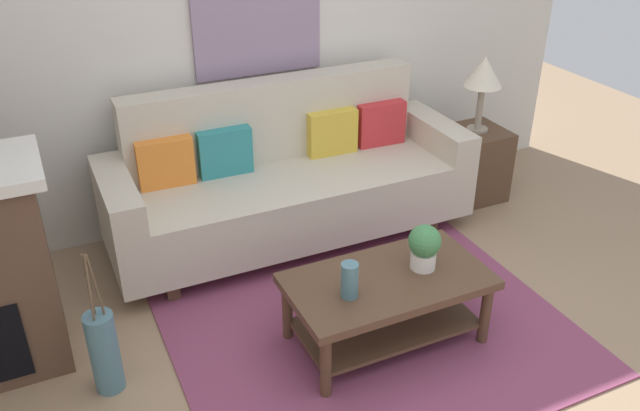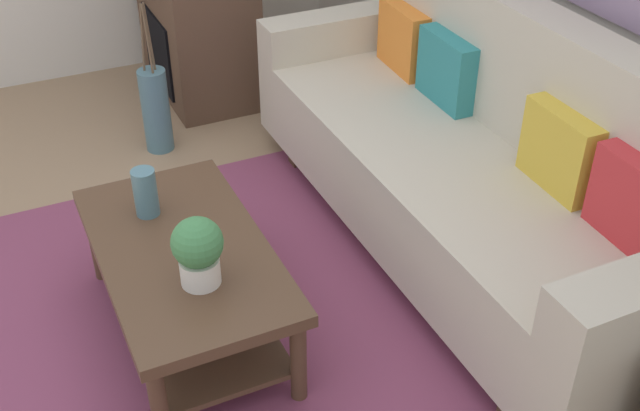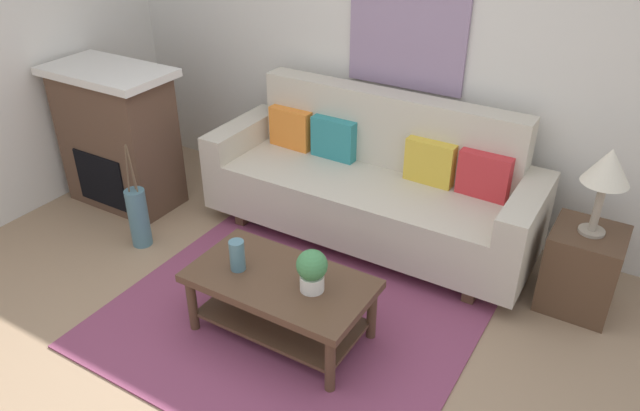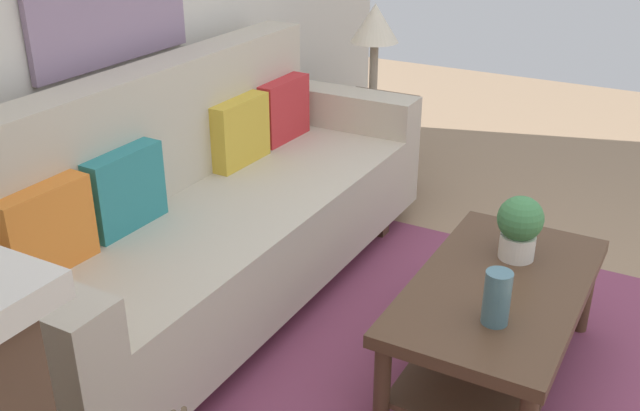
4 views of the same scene
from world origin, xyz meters
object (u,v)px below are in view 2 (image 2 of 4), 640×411
at_px(throw_pillow_mustard, 562,150).
at_px(floor_vase, 156,111).
at_px(throw_pillow_crimson, 637,203).
at_px(couch, 469,163).
at_px(tabletop_vase, 145,193).
at_px(throw_pillow_orange, 405,39).
at_px(throw_pillow_teal, 448,69).
at_px(potted_plant_tabletop, 198,250).
at_px(coffee_table, 185,271).

bearing_deg(throw_pillow_mustard, floor_vase, -148.06).
relative_size(throw_pillow_crimson, floor_vase, 0.78).
bearing_deg(throw_pillow_mustard, couch, -162.64).
xyz_separation_m(throw_pillow_mustard, tabletop_vase, (-0.61, -1.47, -0.15)).
xyz_separation_m(throw_pillow_orange, tabletop_vase, (0.58, -1.47, -0.15)).
xyz_separation_m(throw_pillow_teal, potted_plant_tabletop, (0.67, -1.41, -0.11)).
bearing_deg(floor_vase, couch, 35.37).
height_order(throw_pillow_orange, throw_pillow_mustard, same).
height_order(throw_pillow_teal, tabletop_vase, throw_pillow_teal).
xyz_separation_m(throw_pillow_teal, floor_vase, (-1.03, -1.14, -0.45)).
relative_size(throw_pillow_crimson, tabletop_vase, 1.84).
height_order(throw_pillow_mustard, tabletop_vase, throw_pillow_mustard).
relative_size(throw_pillow_crimson, coffee_table, 0.33).
distance_m(throw_pillow_orange, throw_pillow_mustard, 1.19).
bearing_deg(throw_pillow_orange, tabletop_vase, -68.55).
distance_m(couch, potted_plant_tabletop, 1.32).
bearing_deg(throw_pillow_crimson, couch, -171.12).
bearing_deg(tabletop_vase, potted_plant_tabletop, 7.01).
bearing_deg(throw_pillow_mustard, throw_pillow_orange, 180.00).
bearing_deg(throw_pillow_orange, throw_pillow_crimson, 0.00).
xyz_separation_m(throw_pillow_orange, throw_pillow_crimson, (1.59, 0.00, 0.00)).
bearing_deg(coffee_table, couch, 92.21).
relative_size(coffee_table, tabletop_vase, 5.61).
distance_m(throw_pillow_mustard, potted_plant_tabletop, 1.42).
bearing_deg(couch, throw_pillow_mustard, 17.36).
bearing_deg(throw_pillow_teal, throw_pillow_orange, 180.00).
xyz_separation_m(couch, tabletop_vase, (-0.21, -1.35, 0.10)).
bearing_deg(potted_plant_tabletop, tabletop_vase, -172.99).
bearing_deg(floor_vase, potted_plant_tabletop, -9.23).
xyz_separation_m(couch, floor_vase, (-1.43, -1.01, -0.20)).
bearing_deg(coffee_table, potted_plant_tabletop, 0.79).
relative_size(throw_pillow_orange, tabletop_vase, 1.84).
relative_size(throw_pillow_orange, coffee_table, 0.33).
height_order(couch, coffee_table, couch).
bearing_deg(coffee_table, throw_pillow_orange, 120.78).
bearing_deg(couch, throw_pillow_crimson, 8.88).
relative_size(couch, floor_vase, 5.37).
xyz_separation_m(throw_pillow_crimson, coffee_table, (-0.74, -1.42, -0.37)).
height_order(throw_pillow_teal, throw_pillow_mustard, same).
bearing_deg(throw_pillow_crimson, throw_pillow_mustard, 180.00).
height_order(couch, throw_pillow_teal, couch).
bearing_deg(potted_plant_tabletop, throw_pillow_crimson, 69.69).
bearing_deg(coffee_table, throw_pillow_mustard, 76.23).
relative_size(couch, coffee_table, 2.26).
bearing_deg(floor_vase, coffee_table, -10.70).
height_order(throw_pillow_mustard, potted_plant_tabletop, throw_pillow_mustard).
relative_size(throw_pillow_mustard, tabletop_vase, 1.84).
distance_m(throw_pillow_orange, tabletop_vase, 1.59).
xyz_separation_m(coffee_table, tabletop_vase, (-0.26, -0.06, 0.21)).
distance_m(throw_pillow_teal, coffee_table, 1.53).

